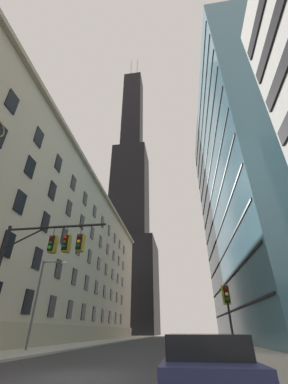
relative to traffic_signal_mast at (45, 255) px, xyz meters
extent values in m
cube|color=#303033|center=(3.83, -2.38, -5.46)|extent=(102.00, 160.00, 0.10)
cube|color=#B2A88E|center=(-14.49, 26.96, 8.27)|extent=(14.64, 70.68, 27.36)
cube|color=#9E937A|center=(-6.92, 26.96, 21.25)|extent=(0.70, 70.68, 0.60)
cube|color=#9E937A|center=(-7.02, 26.96, -4.31)|extent=(0.50, 70.68, 2.20)
cube|color=black|center=(-7.12, 10.62, -1.41)|extent=(0.14, 1.40, 2.20)
cube|color=black|center=(-7.12, 15.62, -1.41)|extent=(0.14, 1.40, 2.20)
cube|color=black|center=(-7.12, 20.62, -1.41)|extent=(0.14, 1.40, 2.20)
cube|color=black|center=(-7.12, 25.62, -1.41)|extent=(0.14, 1.40, 2.20)
cube|color=black|center=(-7.12, 30.62, -1.41)|extent=(0.14, 1.40, 2.20)
cube|color=black|center=(-7.12, 35.62, -1.41)|extent=(0.14, 1.40, 2.20)
cube|color=black|center=(-7.12, 40.62, -1.41)|extent=(0.14, 1.40, 2.20)
cube|color=black|center=(-7.12, 45.62, -1.41)|extent=(0.14, 1.40, 2.20)
cube|color=black|center=(-7.12, 50.62, -1.41)|extent=(0.14, 1.40, 2.20)
cube|color=black|center=(-7.12, 5.62, 2.79)|extent=(0.14, 1.40, 2.20)
cube|color=black|center=(-7.12, 10.62, 2.79)|extent=(0.14, 1.40, 2.20)
cube|color=black|center=(-7.12, 15.62, 2.79)|extent=(0.14, 1.40, 2.20)
cube|color=black|center=(-7.12, 20.62, 2.79)|extent=(0.14, 1.40, 2.20)
cube|color=black|center=(-7.12, 25.62, 2.79)|extent=(0.14, 1.40, 2.20)
cube|color=black|center=(-7.12, 30.62, 2.79)|extent=(0.14, 1.40, 2.20)
cube|color=black|center=(-7.12, 35.62, 2.79)|extent=(0.14, 1.40, 2.20)
cube|color=black|center=(-7.12, 40.62, 2.79)|extent=(0.14, 1.40, 2.20)
cube|color=black|center=(-7.12, 45.62, 2.79)|extent=(0.14, 1.40, 2.20)
cube|color=black|center=(-7.12, 50.62, 2.79)|extent=(0.14, 1.40, 2.20)
cube|color=black|center=(-7.12, 5.62, 6.99)|extent=(0.14, 1.40, 2.20)
cube|color=black|center=(-7.12, 10.62, 6.99)|extent=(0.14, 1.40, 2.20)
cube|color=black|center=(-7.12, 15.62, 6.99)|extent=(0.14, 1.40, 2.20)
cube|color=black|center=(-7.12, 20.62, 6.99)|extent=(0.14, 1.40, 2.20)
cube|color=black|center=(-7.12, 25.62, 6.99)|extent=(0.14, 1.40, 2.20)
cube|color=black|center=(-7.12, 30.62, 6.99)|extent=(0.14, 1.40, 2.20)
cube|color=black|center=(-7.12, 35.62, 6.99)|extent=(0.14, 1.40, 2.20)
cube|color=black|center=(-7.12, 40.62, 6.99)|extent=(0.14, 1.40, 2.20)
cube|color=black|center=(-7.12, 45.62, 6.99)|extent=(0.14, 1.40, 2.20)
cube|color=black|center=(-7.12, 50.62, 6.99)|extent=(0.14, 1.40, 2.20)
cube|color=black|center=(-7.12, 5.62, 11.19)|extent=(0.14, 1.40, 2.20)
cube|color=black|center=(-7.12, 10.62, 11.19)|extent=(0.14, 1.40, 2.20)
cube|color=black|center=(-7.12, 15.62, 11.19)|extent=(0.14, 1.40, 2.20)
cube|color=black|center=(-7.12, 20.62, 11.19)|extent=(0.14, 1.40, 2.20)
cube|color=black|center=(-7.12, 25.62, 11.19)|extent=(0.14, 1.40, 2.20)
cube|color=black|center=(-7.12, 30.62, 11.19)|extent=(0.14, 1.40, 2.20)
cube|color=black|center=(-7.12, 35.62, 11.19)|extent=(0.14, 1.40, 2.20)
cube|color=black|center=(-7.12, 40.62, 11.19)|extent=(0.14, 1.40, 2.20)
cube|color=black|center=(-7.12, 45.62, 11.19)|extent=(0.14, 1.40, 2.20)
cube|color=black|center=(-7.12, 50.62, 11.19)|extent=(0.14, 1.40, 2.20)
cube|color=black|center=(-7.12, 0.62, 15.39)|extent=(0.14, 1.40, 2.20)
cube|color=black|center=(-7.12, 5.62, 15.39)|extent=(0.14, 1.40, 2.20)
cube|color=black|center=(-7.12, 10.62, 15.39)|extent=(0.14, 1.40, 2.20)
cube|color=black|center=(-7.12, 15.62, 15.39)|extent=(0.14, 1.40, 2.20)
cube|color=black|center=(-7.12, 20.62, 15.39)|extent=(0.14, 1.40, 2.20)
cube|color=black|center=(-7.12, 25.62, 15.39)|extent=(0.14, 1.40, 2.20)
cube|color=black|center=(-7.12, 30.62, 15.39)|extent=(0.14, 1.40, 2.20)
cube|color=black|center=(-7.12, 35.62, 15.39)|extent=(0.14, 1.40, 2.20)
cube|color=black|center=(-7.12, 40.62, 15.39)|extent=(0.14, 1.40, 2.20)
cube|color=black|center=(-7.12, 45.62, 15.39)|extent=(0.14, 1.40, 2.20)
cube|color=black|center=(-7.12, 50.62, 15.39)|extent=(0.14, 1.40, 2.20)
cube|color=black|center=(-15.66, 95.47, 13.24)|extent=(25.93, 25.93, 37.30)
cube|color=black|center=(-15.66, 95.47, 59.01)|extent=(18.15, 18.15, 54.25)
cube|color=black|center=(-15.66, 95.47, 120.04)|extent=(11.67, 11.67, 67.81)
cylinder|color=silver|center=(-18.00, 95.47, 166.30)|extent=(1.20, 1.20, 24.71)
cylinder|color=silver|center=(-13.33, 95.47, 166.30)|extent=(1.20, 1.20, 24.71)
cube|color=black|center=(14.78, -5.26, 12.59)|extent=(0.16, 9.44, 1.10)
cube|color=teal|center=(24.48, 26.99, 18.68)|extent=(19.30, 40.09, 48.18)
cube|color=black|center=(14.79, 26.99, -1.41)|extent=(0.12, 39.09, 0.24)
cube|color=black|center=(14.79, 26.99, 2.59)|extent=(0.12, 39.09, 0.24)
cube|color=black|center=(14.79, 26.99, 6.59)|extent=(0.12, 39.09, 0.24)
cube|color=black|center=(14.79, 26.99, 10.59)|extent=(0.12, 39.09, 0.24)
cube|color=black|center=(14.79, 26.99, 14.59)|extent=(0.12, 39.09, 0.24)
cube|color=black|center=(14.79, 26.99, 18.59)|extent=(0.12, 39.09, 0.24)
cube|color=black|center=(14.79, 26.99, 22.59)|extent=(0.12, 39.09, 0.24)
cube|color=black|center=(14.79, 26.99, 26.59)|extent=(0.12, 39.09, 0.24)
cube|color=black|center=(14.79, 26.99, 30.59)|extent=(0.12, 39.09, 0.24)
cube|color=black|center=(14.79, 26.99, 34.59)|extent=(0.12, 39.09, 0.24)
cube|color=black|center=(14.79, 26.99, 38.59)|extent=(0.12, 39.09, 0.24)
cylinder|color=black|center=(0.40, -0.06, 1.72)|extent=(6.37, 0.14, 0.14)
cylinder|color=black|center=(-1.51, -0.06, 1.12)|extent=(2.63, 0.10, 1.34)
cylinder|color=black|center=(0.32, -0.06, 1.42)|extent=(0.04, 0.04, 0.60)
cube|color=black|center=(0.32, -0.06, 0.67)|extent=(0.30, 0.30, 0.90)
cube|color=olive|center=(0.32, 0.11, 0.67)|extent=(0.40, 0.40, 1.04)
sphere|color=#450808|center=(0.32, -0.22, 0.95)|extent=(0.20, 0.20, 0.20)
sphere|color=#4B3A08|center=(0.32, -0.22, 0.67)|extent=(0.20, 0.20, 0.20)
sphere|color=green|center=(0.32, -0.22, 0.39)|extent=(0.20, 0.20, 0.20)
cylinder|color=black|center=(1.20, -0.06, 1.42)|extent=(0.04, 0.04, 0.60)
cube|color=black|center=(1.20, -0.06, 0.67)|extent=(0.30, 0.30, 0.90)
cube|color=olive|center=(1.20, 0.11, 0.67)|extent=(0.40, 0.40, 1.04)
sphere|color=red|center=(1.20, -0.22, 0.95)|extent=(0.20, 0.20, 0.20)
sphere|color=#4B3A08|center=(1.20, -0.22, 0.67)|extent=(0.20, 0.20, 0.20)
sphere|color=#083D10|center=(1.20, -0.22, 0.39)|extent=(0.20, 0.20, 0.20)
cylinder|color=black|center=(2.07, -0.06, 1.42)|extent=(0.04, 0.04, 0.60)
cube|color=black|center=(2.07, -0.06, 0.67)|extent=(0.30, 0.30, 0.90)
cube|color=olive|center=(2.07, 0.11, 0.67)|extent=(0.40, 0.40, 1.04)
sphere|color=#450808|center=(2.07, -0.22, 0.95)|extent=(0.20, 0.20, 0.20)
sphere|color=yellow|center=(2.07, -0.22, 0.67)|extent=(0.20, 0.20, 0.20)
sphere|color=#083D10|center=(2.07, -0.22, 0.39)|extent=(0.20, 0.20, 0.20)
cylinder|color=black|center=(10.45, 2.62, -3.40)|extent=(0.12, 0.12, 3.73)
cube|color=black|center=(10.45, 2.62, -2.03)|extent=(0.30, 0.30, 0.90)
cube|color=olive|center=(10.45, 2.79, -2.03)|extent=(0.40, 0.40, 1.04)
sphere|color=#450808|center=(10.45, 2.46, -1.75)|extent=(0.20, 0.20, 0.20)
sphere|color=yellow|center=(10.45, 2.46, -2.03)|extent=(0.20, 0.20, 0.20)
sphere|color=#083D10|center=(10.45, 2.46, -2.31)|extent=(0.20, 0.20, 0.20)
cylinder|color=#47474C|center=(-5.11, 8.59, -1.64)|extent=(0.18, 0.18, 7.24)
cylinder|color=#47474C|center=(-4.05, 8.59, 1.83)|extent=(2.11, 0.10, 0.10)
ellipsoid|color=#EFE5C6|center=(-2.99, 8.59, 1.73)|extent=(0.56, 0.32, 0.24)
cube|color=navy|center=(8.31, -6.16, -4.79)|extent=(1.81, 4.61, 0.79)
cube|color=black|center=(8.31, -6.39, -4.18)|extent=(1.65, 2.49, 0.47)
cylinder|color=black|center=(7.45, -4.50, -5.09)|extent=(0.22, 0.64, 0.64)
cylinder|color=black|center=(9.17, -4.50, -5.09)|extent=(0.22, 0.64, 0.64)
camera|label=1|loc=(7.89, -13.21, -3.89)|focal=22.54mm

